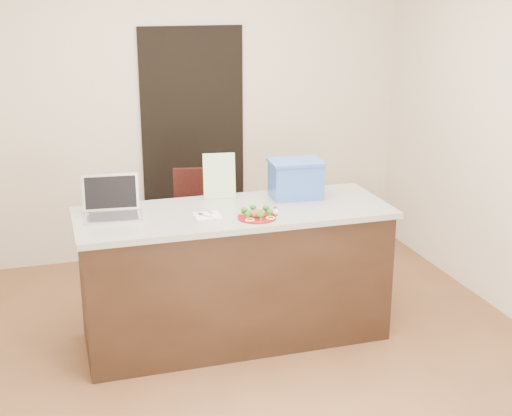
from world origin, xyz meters
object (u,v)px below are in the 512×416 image
object	(u,v)px
plate	(257,217)
laptop	(112,205)
yogurt_bottle	(275,213)
blue_box	(296,179)
island	(235,274)
chair	(204,222)
napkin	(207,216)

from	to	relation	value
plate	laptop	xyz separation A→B (m)	(-0.86, 0.33, 0.06)
yogurt_bottle	blue_box	xyz separation A→B (m)	(0.28, 0.39, 0.10)
plate	island	bearing A→B (deg)	113.47
yogurt_bottle	laptop	world-z (taller)	laptop
yogurt_bottle	chair	xyz separation A→B (m)	(-0.21, 1.15, -0.41)
yogurt_bottle	chair	world-z (taller)	yogurt_bottle
chair	plate	bearing A→B (deg)	-73.40
island	blue_box	distance (m)	0.78
chair	napkin	bearing A→B (deg)	-89.24
plate	blue_box	xyz separation A→B (m)	(0.39, 0.37, 0.12)
yogurt_bottle	laptop	xyz separation A→B (m)	(-0.98, 0.35, 0.04)
napkin	chair	world-z (taller)	chair
plate	blue_box	world-z (taller)	blue_box
plate	yogurt_bottle	xyz separation A→B (m)	(0.11, -0.02, 0.02)
island	plate	world-z (taller)	plate
yogurt_bottle	chair	size ratio (longest dim) A/B	0.07
yogurt_bottle	blue_box	distance (m)	0.49
plate	chair	size ratio (longest dim) A/B	0.26
plate	laptop	size ratio (longest dim) A/B	0.64
plate	napkin	size ratio (longest dim) A/B	1.50
laptop	chair	bearing A→B (deg)	51.76
napkin	yogurt_bottle	world-z (taller)	yogurt_bottle
island	napkin	distance (m)	0.51
yogurt_bottle	napkin	bearing A→B (deg)	159.04
island	napkin	world-z (taller)	napkin
island	chair	world-z (taller)	chair
yogurt_bottle	chair	distance (m)	1.24
laptop	blue_box	xyz separation A→B (m)	(1.26, 0.04, 0.06)
blue_box	yogurt_bottle	bearing A→B (deg)	-121.56
island	yogurt_bottle	world-z (taller)	yogurt_bottle
yogurt_bottle	blue_box	bearing A→B (deg)	54.59
blue_box	chair	xyz separation A→B (m)	(-0.49, 0.76, -0.51)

